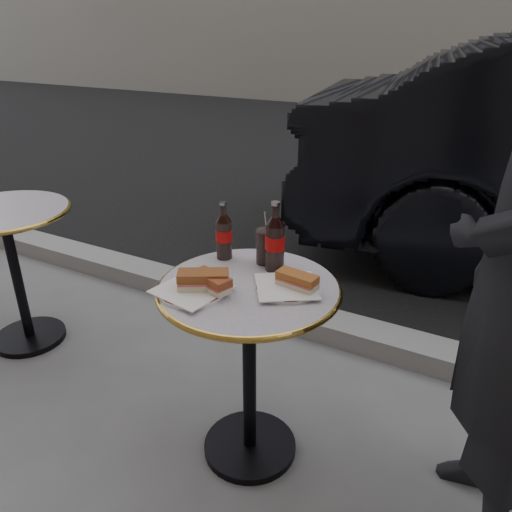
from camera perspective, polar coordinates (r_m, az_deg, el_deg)
The scene contains 13 objects.
ground at distance 2.12m, azimuth -0.70°, elevation -21.11°, with size 80.00×80.00×0.00m, color slate.
asphalt_road at distance 6.50m, azimuth 21.73°, elevation 9.59°, with size 40.00×8.00×0.00m, color black.
curb at distance 2.73m, azimuth 8.68°, elevation -8.12°, with size 40.00×0.20×0.12m, color gray.
bistro_table at distance 1.87m, azimuth -0.75°, elevation -13.29°, with size 0.62×0.62×0.73m, color #BAB2C4, non-canonical shape.
bistro_table_second at distance 2.79m, azimuth -25.64°, elevation -2.29°, with size 0.62×0.62×0.73m, color #BAB2C4, non-canonical shape.
plate_left at distance 1.63m, azimuth -7.35°, elevation -4.03°, with size 0.22×0.22×0.01m, color white.
plate_right at distance 1.64m, azimuth 3.51°, elevation -3.70°, with size 0.21×0.21×0.01m, color silver.
sandwich_left_a at distance 1.62m, azimuth -6.05°, elevation -2.82°, with size 0.16×0.08×0.06m, color brown.
sandwich_left_b at distance 1.62m, azimuth -5.10°, elevation -3.04°, with size 0.14×0.07×0.05m, color brown.
sandwich_right at distance 1.63m, azimuth 4.72°, elevation -2.87°, with size 0.14×0.06×0.05m, color #AA5D2B.
cola_bottle_left at distance 1.83m, azimuth -3.71°, elevation 2.94°, with size 0.06×0.06×0.22m, color black, non-canonical shape.
cola_bottle_right at distance 1.73m, azimuth 2.19°, elevation 2.25°, with size 0.07×0.07×0.25m, color black, non-canonical shape.
cola_glass at distance 1.80m, azimuth 0.99°, elevation 1.09°, with size 0.06×0.06×0.13m, color black.
Camera 1 is at (0.73, -1.28, 1.52)m, focal length 35.00 mm.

